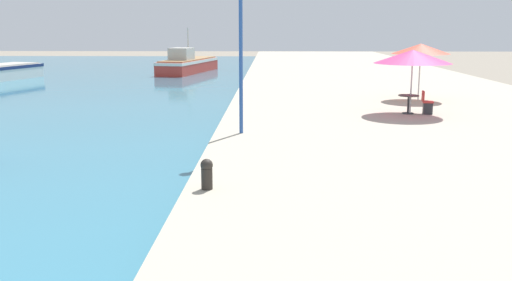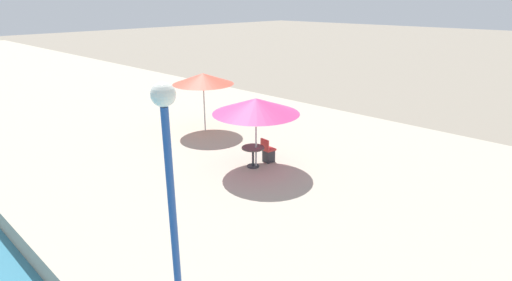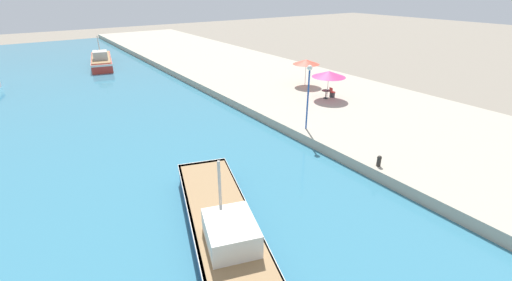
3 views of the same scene
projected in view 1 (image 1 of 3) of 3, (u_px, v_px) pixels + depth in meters
quay_promenade at (368, 87)px, 36.17m from camera, size 16.00×90.00×0.72m
fishing_boat_far at (188, 64)px, 51.47m from camera, size 4.47×10.45×3.99m
cafe_umbrella_pink at (413, 57)px, 21.98m from camera, size 2.99×2.99×2.51m
cafe_umbrella_white at (421, 49)px, 26.40m from camera, size 2.68×2.68×2.61m
cafe_table at (408, 100)px, 22.41m from camera, size 0.80×0.80×0.74m
cafe_chair_left at (427, 106)px, 22.35m from camera, size 0.47×0.45×0.91m
mooring_bollard at (207, 173)px, 11.96m from camera, size 0.26×0.26×0.65m
lamppost at (241, 36)px, 17.79m from camera, size 0.36×0.36×4.56m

